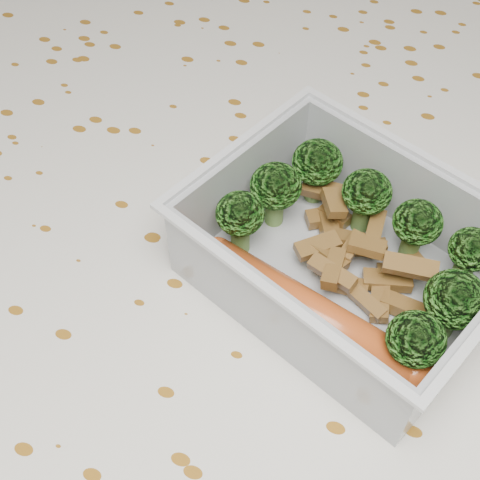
% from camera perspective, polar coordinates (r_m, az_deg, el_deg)
% --- Properties ---
extents(dining_table, '(1.40, 0.90, 0.75)m').
position_cam_1_polar(dining_table, '(0.47, 0.10, -8.13)').
color(dining_table, brown).
rests_on(dining_table, ground).
extents(tablecloth, '(1.46, 0.96, 0.19)m').
position_cam_1_polar(tablecloth, '(0.43, 0.11, -4.73)').
color(tablecloth, silver).
rests_on(tablecloth, dining_table).
extents(lunch_container, '(0.20, 0.18, 0.06)m').
position_cam_1_polar(lunch_container, '(0.37, 8.99, -1.85)').
color(lunch_container, silver).
rests_on(lunch_container, tablecloth).
extents(broccoli_florets, '(0.15, 0.13, 0.04)m').
position_cam_1_polar(broccoli_florets, '(0.37, 10.67, 0.59)').
color(broccoli_florets, '#608C3F').
rests_on(broccoli_florets, lunch_container).
extents(meat_pile, '(0.09, 0.08, 0.03)m').
position_cam_1_polar(meat_pile, '(0.39, 9.81, -0.89)').
color(meat_pile, brown).
rests_on(meat_pile, lunch_container).
extents(sausage, '(0.14, 0.06, 0.02)m').
position_cam_1_polar(sausage, '(0.36, 5.89, -6.08)').
color(sausage, '#BC4C1B').
rests_on(sausage, lunch_container).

